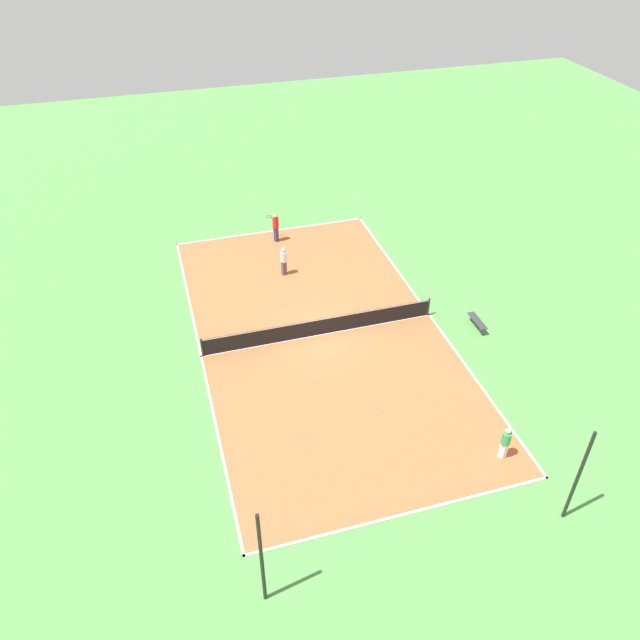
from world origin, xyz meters
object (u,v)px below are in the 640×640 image
Objects in this scene: bench at (477,321)px; tennis_ball_left_sideline at (313,227)px; player_coach_red at (276,225)px; player_far_green at (506,441)px; tennis_net at (320,326)px; fence_post_back_left at (578,477)px; fence_post_back_right at (262,559)px; tennis_ball_near_net at (382,410)px; tennis_ball_far_baseline at (304,439)px; player_far_white at (284,259)px.

bench is 21.11× the size of tennis_ball_left_sideline.
player_coach_red is 26.53× the size of tennis_ball_left_sideline.
bench is at bearing 143.23° from player_far_green.
player_coach_red is (-0.01, -9.34, 0.54)m from tennis_net.
tennis_ball_left_sideline is (-2.55, -10.27, -0.47)m from tennis_net.
bench is at bearing -101.48° from fence_post_back_left.
fence_post_back_right is (9.97, 2.99, 1.24)m from player_far_green.
player_far_green is 0.36× the size of fence_post_back_left.
tennis_net is at bearing -79.18° from tennis_ball_near_net.
bench is at bearing 167.92° from tennis_net.
tennis_ball_left_sideline is at bearing -157.33° from bench.
player_far_green is (-4.61, 9.22, 0.38)m from tennis_net.
player_coach_red is (4.61, -18.56, 0.17)m from player_far_green.
player_coach_red is 2.89m from tennis_ball_left_sideline.
fence_post_back_left reaches higher than tennis_ball_left_sideline.
tennis_ball_near_net is (-1.07, 14.94, -1.01)m from player_coach_red.
player_coach_red is 26.53× the size of tennis_ball_far_baseline.
player_far_white is at bearing -82.55° from tennis_ball_near_net.
tennis_ball_left_sideline is (-2.95, -4.61, -0.93)m from player_far_white.
player_coach_red is 15.79m from tennis_ball_far_baseline.
tennis_ball_far_baseline is at bearing 73.07° from tennis_ball_left_sideline.
tennis_net is 13.44m from fence_post_back_left.
fence_post_back_right is (10.71, 0.00, 0.00)m from fence_post_back_left.
player_coach_red reaches higher than tennis_net.
player_far_green is at bearing -20.80° from bench.
tennis_ball_near_net is at bearing 73.62° from player_far_white.
bench is 0.33× the size of fence_post_back_left.
fence_post_back_left is (-7.83, 5.99, 2.09)m from tennis_ball_far_baseline.
tennis_ball_left_sideline is at bearing -103.93° from tennis_net.
tennis_net is 2.65× the size of fence_post_back_left.
tennis_ball_left_sideline and tennis_ball_near_net have the same top height.
tennis_ball_left_sideline is (2.07, -19.49, -0.85)m from player_far_green.
fence_post_back_left is at bearing -2.10° from player_far_green.
fence_post_back_right reaches higher than tennis_net.
bench is 0.92× the size of player_far_green.
player_coach_red is 0.42× the size of fence_post_back_right.
fence_post_back_right is at bearing 0.00° from fence_post_back_left.
player_coach_red is at bearing 20.17° from tennis_ball_left_sideline.
fence_post_back_right reaches higher than tennis_ball_near_net.
fence_post_back_left is (-5.75, 17.87, 1.17)m from player_far_white.
player_far_green is 19.62m from tennis_ball_left_sideline.
tennis_ball_near_net is at bearing 100.82° from tennis_net.
player_far_white is 24.72× the size of tennis_ball_near_net.
tennis_ball_left_sideline is at bearing -95.31° from tennis_ball_near_net.
tennis_ball_near_net is (-1.47, 11.26, -0.93)m from player_far_white.
tennis_ball_near_net is (-3.55, -0.62, 0.00)m from tennis_ball_far_baseline.
fence_post_back_right reaches higher than player_far_white.
player_far_green is at bearing -163.28° from fence_post_back_right.
tennis_ball_near_net is at bearing 158.94° from player_coach_red.
tennis_net is 10.59m from tennis_ball_left_sideline.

